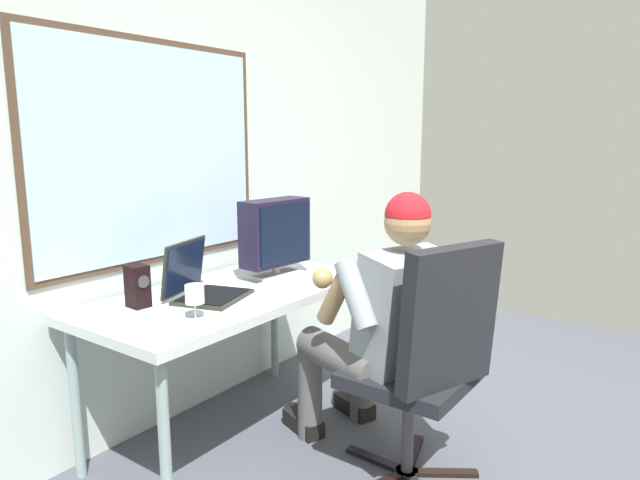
% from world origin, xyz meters
% --- Properties ---
extents(wall_rear, '(5.55, 0.08, 2.71)m').
position_xyz_m(wall_rear, '(-0.00, 2.24, 1.35)').
color(wall_rear, silver).
rests_on(wall_rear, ground).
extents(desk, '(1.41, 0.70, 0.73)m').
position_xyz_m(desk, '(0.01, 1.84, 0.67)').
color(desk, '#859B99').
rests_on(desk, ground).
extents(office_chair, '(0.60, 0.63, 1.05)m').
position_xyz_m(office_chair, '(0.16, 0.89, 0.59)').
color(office_chair, black).
rests_on(office_chair, ground).
extents(person_seated, '(0.69, 0.89, 1.23)m').
position_xyz_m(person_seated, '(0.25, 1.15, 0.64)').
color(person_seated, '#545152').
rests_on(person_seated, ground).
extents(crt_monitor, '(0.39, 0.23, 0.40)m').
position_xyz_m(crt_monitor, '(0.35, 1.84, 0.95)').
color(crt_monitor, beige).
rests_on(crt_monitor, desk).
extents(laptop, '(0.39, 0.38, 0.26)m').
position_xyz_m(laptop, '(-0.15, 1.87, 0.79)').
color(laptop, black).
rests_on(laptop, desk).
extents(wine_glass, '(0.08, 0.08, 0.14)m').
position_xyz_m(wine_glass, '(-0.37, 1.66, 0.82)').
color(wine_glass, silver).
rests_on(wine_glass, desk).
extents(desk_speaker, '(0.08, 0.10, 0.18)m').
position_xyz_m(desk_speaker, '(-0.40, 1.97, 0.82)').
color(desk_speaker, black).
rests_on(desk_speaker, desk).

